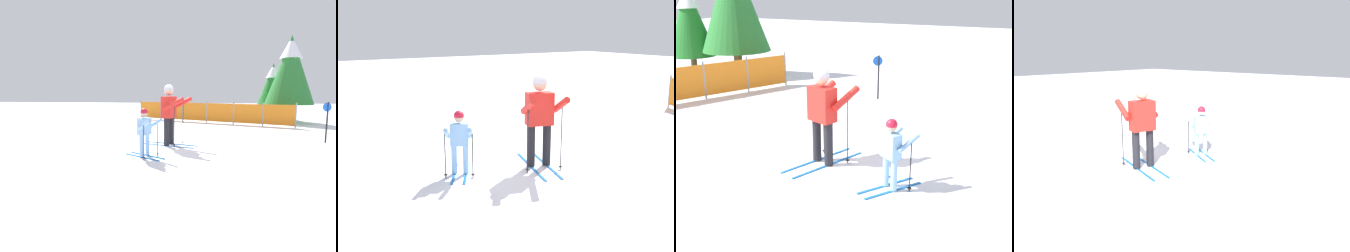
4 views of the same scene
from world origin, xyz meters
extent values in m
plane|color=white|center=(0.00, 0.00, 0.00)|extent=(60.00, 60.00, 0.00)
cube|color=#1966B2|center=(0.11, 0.06, 0.01)|extent=(1.65, 0.58, 0.02)
cube|color=#1966B2|center=(0.01, -0.25, 0.01)|extent=(1.65, 0.58, 0.02)
cylinder|color=black|center=(0.11, 0.06, 0.43)|extent=(0.16, 0.16, 0.82)
cylinder|color=black|center=(0.01, -0.25, 0.43)|extent=(0.16, 0.16, 0.82)
cube|color=red|center=(0.06, -0.09, 1.15)|extent=(0.43, 0.57, 0.63)
cylinder|color=red|center=(0.44, 0.12, 1.26)|extent=(0.65, 0.32, 0.40)
cylinder|color=red|center=(0.24, -0.49, 1.26)|extent=(0.65, 0.32, 0.40)
sphere|color=#D8AD8C|center=(0.06, -0.09, 1.63)|extent=(0.27, 0.27, 0.27)
sphere|color=silver|center=(0.06, -0.09, 1.68)|extent=(0.29, 0.29, 0.29)
cylinder|color=black|center=(0.47, 0.12, 0.63)|extent=(0.02, 0.02, 1.27)
cylinder|color=black|center=(0.47, 0.12, 0.06)|extent=(0.07, 0.07, 0.01)
cylinder|color=black|center=(0.26, -0.51, 0.63)|extent=(0.02, 0.02, 1.27)
cylinder|color=black|center=(0.26, -0.51, 0.06)|extent=(0.07, 0.07, 0.01)
cube|color=#1966B2|center=(-0.31, -1.51, 0.01)|extent=(0.99, 0.63, 0.02)
cube|color=#1966B2|center=(-0.42, -1.70, 0.01)|extent=(0.99, 0.63, 0.02)
cylinder|color=#8CBFF2|center=(-0.31, -1.51, 0.29)|extent=(0.11, 0.11, 0.54)
cylinder|color=#8CBFF2|center=(-0.42, -1.70, 0.29)|extent=(0.11, 0.11, 0.54)
cube|color=#8CBFF2|center=(-0.36, -1.60, 0.77)|extent=(0.34, 0.39, 0.42)
cylinder|color=#8CBFF2|center=(-0.10, -1.52, 0.83)|extent=(0.40, 0.29, 0.28)
cylinder|color=#8CBFF2|center=(-0.31, -1.88, 0.83)|extent=(0.40, 0.29, 0.28)
sphere|color=#D8AD8C|center=(-0.36, -1.60, 1.08)|extent=(0.18, 0.18, 0.18)
sphere|color=red|center=(-0.36, -1.60, 1.11)|extent=(0.19, 0.19, 0.19)
cylinder|color=black|center=(-0.05, -1.50, 0.42)|extent=(0.02, 0.02, 0.84)
cylinder|color=black|center=(-0.05, -1.50, 0.06)|extent=(0.07, 0.07, 0.01)
cylinder|color=black|center=(-0.31, -1.93, 0.42)|extent=(0.02, 0.02, 0.84)
cylinder|color=black|center=(-0.31, -1.93, 0.06)|extent=(0.07, 0.07, 0.01)
cylinder|color=gray|center=(-2.57, 7.52, 0.56)|extent=(0.06, 0.06, 1.11)
cylinder|color=gray|center=(-1.27, 6.99, 0.56)|extent=(0.06, 0.06, 1.11)
cylinder|color=gray|center=(0.02, 6.47, 0.56)|extent=(0.06, 0.06, 1.11)
cylinder|color=gray|center=(1.32, 5.94, 0.56)|extent=(0.06, 0.06, 1.11)
cylinder|color=gray|center=(2.62, 5.41, 0.56)|extent=(0.06, 0.06, 1.11)
cylinder|color=gray|center=(3.91, 4.88, 0.56)|extent=(0.06, 0.06, 1.11)
cylinder|color=gray|center=(5.21, 4.35, 0.56)|extent=(0.06, 0.06, 1.11)
cube|color=orange|center=(-1.92, 7.26, 0.56)|extent=(1.31, 0.56, 0.94)
cube|color=orange|center=(-0.62, 6.73, 0.56)|extent=(1.31, 0.56, 0.94)
cube|color=orange|center=(0.67, 6.20, 0.56)|extent=(1.31, 0.56, 0.94)
cube|color=orange|center=(1.97, 5.67, 0.56)|extent=(1.31, 0.56, 0.94)
cube|color=orange|center=(3.26, 5.14, 0.56)|extent=(1.31, 0.56, 0.94)
cube|color=orange|center=(4.56, 4.61, 0.56)|extent=(1.31, 0.56, 0.94)
cylinder|color=#4C3823|center=(5.59, 6.70, 0.48)|extent=(0.30, 0.30, 0.95)
cone|color=#26702E|center=(5.59, 6.70, 2.73)|extent=(2.43, 2.43, 3.55)
cone|color=white|center=(5.59, 6.70, 3.87)|extent=(1.09, 1.09, 1.07)
cylinder|color=#4C3823|center=(5.22, 8.55, 0.35)|extent=(0.22, 0.22, 0.70)
cone|color=#1F6D27|center=(5.22, 8.55, 1.99)|extent=(1.77, 1.77, 2.59)
cone|color=white|center=(5.22, 8.55, 2.82)|extent=(0.80, 0.80, 0.78)
cylinder|color=black|center=(4.94, 0.86, 0.65)|extent=(0.05, 0.05, 1.29)
cylinder|color=blue|center=(4.93, 0.88, 1.13)|extent=(0.16, 0.25, 0.28)
camera|label=1|loc=(1.01, -7.86, 1.60)|focal=28.00mm
camera|label=2|loc=(6.36, -4.95, 2.67)|focal=45.00mm
camera|label=3|loc=(-6.27, -3.82, 3.17)|focal=45.00mm
camera|label=4|loc=(-4.98, 4.52, 2.47)|focal=35.00mm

